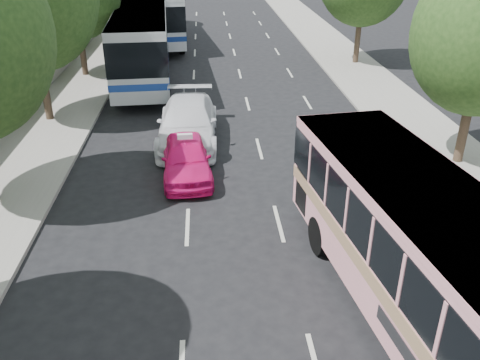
{
  "coord_description": "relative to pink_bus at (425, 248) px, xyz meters",
  "views": [
    {
      "loc": [
        -1.19,
        -9.67,
        8.55
      ],
      "look_at": [
        -0.24,
        3.98,
        1.6
      ],
      "focal_mm": 38.0,
      "sensor_mm": 36.0,
      "label": 1
    }
  ],
  "objects": [
    {
      "name": "ground",
      "position": [
        -3.55,
        0.67,
        -2.13
      ],
      "size": [
        120.0,
        120.0,
        0.0
      ],
      "primitive_type": "plane",
      "color": "black",
      "rests_on": "ground"
    },
    {
      "name": "sidewalk_left",
      "position": [
        -12.05,
        20.67,
        -2.06
      ],
      "size": [
        4.0,
        90.0,
        0.15
      ],
      "primitive_type": "cube",
      "color": "#9E998E",
      "rests_on": "ground"
    },
    {
      "name": "sidewalk_right",
      "position": [
        4.95,
        20.67,
        -2.07
      ],
      "size": [
        4.0,
        90.0,
        0.12
      ],
      "primitive_type": "cube",
      "color": "#9E998E",
      "rests_on": "ground"
    },
    {
      "name": "low_wall",
      "position": [
        -13.85,
        20.67,
        -1.23
      ],
      "size": [
        0.3,
        90.0,
        1.5
      ],
      "primitive_type": "cube",
      "color": "#9E998E",
      "rests_on": "sidewalk_left"
    },
    {
      "name": "pink_bus",
      "position": [
        0.0,
        0.0,
        0.0
      ],
      "size": [
        4.15,
        11.01,
        3.43
      ],
      "rotation": [
        0.0,
        0.0,
        0.14
      ],
      "color": "pink",
      "rests_on": "ground"
    },
    {
      "name": "pink_taxi",
      "position": [
        -5.55,
        8.31,
        -1.38
      ],
      "size": [
        2.1,
        4.53,
        1.5
      ],
      "primitive_type": "imported",
      "rotation": [
        0.0,
        0.0,
        0.08
      ],
      "color": "#F7157B",
      "rests_on": "ground"
    },
    {
      "name": "white_pickup",
      "position": [
        -5.55,
        11.64,
        -1.25
      ],
      "size": [
        2.62,
        6.15,
        1.77
      ],
      "primitive_type": "imported",
      "rotation": [
        0.0,
        0.0,
        -0.02
      ],
      "color": "white",
      "rests_on": "ground"
    },
    {
      "name": "tour_coach_front",
      "position": [
        -8.38,
        21.75,
        0.32
      ],
      "size": [
        3.84,
        13.79,
        4.08
      ],
      "rotation": [
        0.0,
        0.0,
        0.07
      ],
      "color": "silver",
      "rests_on": "ground"
    },
    {
      "name": "tour_coach_rear",
      "position": [
        -8.28,
        32.93,
        0.29
      ],
      "size": [
        4.73,
        13.71,
        4.02
      ],
      "rotation": [
        0.0,
        0.0,
        0.14
      ],
      "color": "white",
      "rests_on": "ground"
    },
    {
      "name": "taxi_roof_sign",
      "position": [
        -5.55,
        8.31,
        -0.54
      ],
      "size": [
        0.56,
        0.22,
        0.18
      ],
      "primitive_type": "cube",
      "rotation": [
        0.0,
        0.0,
        0.08
      ],
      "color": "silver",
      "rests_on": "pink_taxi"
    }
  ]
}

